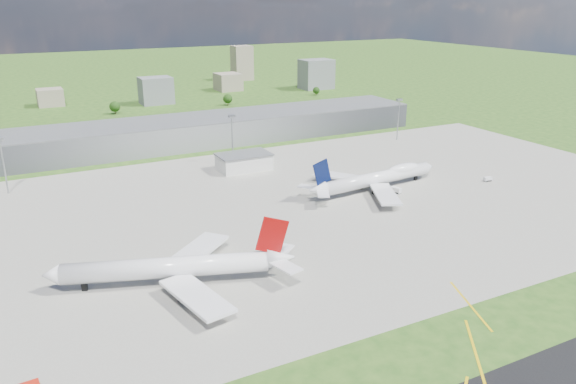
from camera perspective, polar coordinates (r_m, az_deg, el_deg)
name	(u,v)px	position (r m, az deg, el deg)	size (l,w,h in m)	color
ground	(195,150)	(333.48, -9.45, 4.24)	(1400.00, 1400.00, 0.00)	#264F18
apron	(299,206)	(240.15, 1.13, -1.40)	(360.00, 190.00, 0.08)	gray
terminal	(186,132)	(345.62, -10.30, 6.00)	(300.00, 42.00, 15.00)	gray
ops_building	(244,162)	(290.41, -4.50, 3.03)	(26.00, 16.00, 8.00)	silver
mast_west	(2,156)	(280.65, -27.05, 3.30)	(3.50, 2.00, 25.90)	gray
mast_center	(232,130)	(300.46, -5.70, 6.25)	(3.50, 2.00, 25.90)	gray
mast_east	(399,112)	(354.94, 11.17, 7.97)	(3.50, 2.00, 25.90)	gray
airliner_red_twin	(176,268)	(177.55, -11.30, -7.57)	(74.33, 56.50, 21.01)	white
airliner_blue_quad	(378,178)	(262.52, 9.11, 1.40)	(74.14, 57.89, 19.35)	white
tug_yellow	(269,261)	(189.08, -1.93, -7.02)	(3.91, 4.18, 1.82)	orange
van_white_near	(396,190)	(260.15, 10.93, 0.17)	(3.41, 5.33, 2.52)	silver
van_white_far	(488,179)	(288.34, 19.63, 1.23)	(4.21, 2.27, 2.16)	white
bldg_cw	(50,97)	(504.97, -23.01, 8.84)	(20.00, 18.00, 14.00)	gray
bldg_c	(156,91)	(487.66, -13.26, 10.00)	(26.00, 20.00, 22.00)	slate
bldg_ce	(228,82)	(549.94, -6.11, 11.07)	(22.00, 24.00, 16.00)	gray
bldg_e	(316,74)	(556.75, 2.89, 11.87)	(30.00, 22.00, 28.00)	slate
bldg_tall_e	(242,63)	(618.80, -4.70, 12.93)	(20.00, 18.00, 36.00)	gray
tree_c	(115,107)	(451.28, -17.19, 8.29)	(8.10, 8.10, 9.90)	#382314
tree_e	(228,99)	(470.50, -6.15, 9.40)	(7.65, 7.65, 9.35)	#382314
tree_far_e	(316,90)	(518.16, 2.89, 10.27)	(6.30, 6.30, 7.70)	#382314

